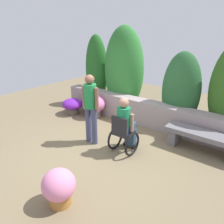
% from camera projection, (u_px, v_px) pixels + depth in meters
% --- Properties ---
extents(ground_plane, '(12.64, 12.64, 0.00)m').
position_uv_depth(ground_plane, '(103.00, 148.00, 5.27)').
color(ground_plane, '#77674B').
extents(stone_retaining_wall, '(5.82, 0.42, 0.74)m').
position_uv_depth(stone_retaining_wall, '(143.00, 112.00, 6.49)').
color(stone_retaining_wall, gray).
rests_on(stone_retaining_wall, ground).
extents(hedge_backdrop, '(5.80, 1.06, 2.82)m').
position_uv_depth(hedge_backdrop, '(160.00, 79.00, 6.46)').
color(hedge_backdrop, '#236224').
rests_on(hedge_backdrop, ground).
extents(stone_bench, '(1.70, 0.48, 0.49)m').
position_uv_depth(stone_bench, '(202.00, 138.00, 5.02)').
color(stone_bench, slate).
rests_on(stone_bench, ground).
extents(person_in_wheelchair, '(0.53, 0.66, 1.33)m').
position_uv_depth(person_in_wheelchair, '(125.00, 127.00, 4.93)').
color(person_in_wheelchair, black).
rests_on(person_in_wheelchair, ground).
extents(person_standing_companion, '(0.49, 0.30, 1.73)m').
position_uv_depth(person_standing_companion, '(91.00, 105.00, 5.19)').
color(person_standing_companion, '#404465').
rests_on(person_standing_companion, ground).
extents(flower_pot_purple_near, '(0.55, 0.55, 0.64)m').
position_uv_depth(flower_pot_purple_near, '(59.00, 187.00, 3.50)').
color(flower_pot_purple_near, '#A56B31').
rests_on(flower_pot_purple_near, ground).
extents(flower_pot_terracotta_by_wall, '(0.68, 0.68, 0.52)m').
position_uv_depth(flower_pot_terracotta_by_wall, '(73.00, 105.00, 7.29)').
color(flower_pot_terracotta_by_wall, brown).
rests_on(flower_pot_terracotta_by_wall, ground).
extents(flower_pot_red_accent, '(0.75, 0.75, 0.74)m').
position_uv_depth(flower_pot_red_accent, '(94.00, 105.00, 7.03)').
color(flower_pot_red_accent, gray).
rests_on(flower_pot_red_accent, ground).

